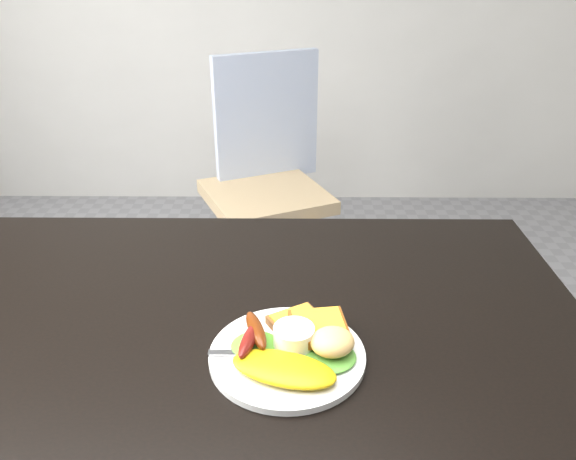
{
  "coord_description": "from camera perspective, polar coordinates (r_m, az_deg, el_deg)",
  "views": [
    {
      "loc": [
        0.11,
        -0.72,
        1.3
      ],
      "look_at": [
        0.1,
        0.05,
        0.9
      ],
      "focal_mm": 35.0,
      "sensor_mm": 36.0,
      "label": 1
    }
  ],
  "objects": [
    {
      "name": "toast_a",
      "position": [
        0.88,
        1.15,
        -9.63
      ],
      "size": [
        0.11,
        0.11,
        0.01
      ],
      "primitive_type": "cube",
      "rotation": [
        0.0,
        0.0,
        0.53
      ],
      "color": "brown",
      "rests_on": "plate"
    },
    {
      "name": "fork",
      "position": [
        0.84,
        -3.14,
        -12.38
      ],
      "size": [
        0.14,
        0.01,
        0.0
      ],
      "primitive_type": "cube",
      "rotation": [
        0.0,
        0.0,
        0.0
      ],
      "color": "#ADAFB7",
      "rests_on": "plate"
    },
    {
      "name": "lettuce_left",
      "position": [
        0.85,
        -3.37,
        -11.53
      ],
      "size": [
        0.09,
        0.08,
        0.01
      ],
      "primitive_type": "ellipsoid",
      "rotation": [
        0.0,
        0.0,
        0.26
      ],
      "color": "#529421",
      "rests_on": "plate"
    },
    {
      "name": "sausage_b",
      "position": [
        0.85,
        -3.28,
        -10.09
      ],
      "size": [
        0.05,
        0.1,
        0.02
      ],
      "primitive_type": "ellipsoid",
      "rotation": [
        0.0,
        0.0,
        0.3
      ],
      "color": "#651B05",
      "rests_on": "lettuce_left"
    },
    {
      "name": "plate",
      "position": [
        0.84,
        -0.08,
        -12.63
      ],
      "size": [
        0.23,
        0.23,
        0.01
      ],
      "primitive_type": "cylinder",
      "color": "white",
      "rests_on": "dining_table"
    },
    {
      "name": "sausage_a",
      "position": [
        0.83,
        -3.96,
        -11.02
      ],
      "size": [
        0.04,
        0.09,
        0.02
      ],
      "primitive_type": "ellipsoid",
      "rotation": [
        0.0,
        0.0,
        -0.22
      ],
      "color": "maroon",
      "rests_on": "lettuce_left"
    },
    {
      "name": "potato_salad",
      "position": [
        0.82,
        4.53,
        -11.26
      ],
      "size": [
        0.08,
        0.08,
        0.03
      ],
      "primitive_type": "ellipsoid",
      "rotation": [
        0.0,
        0.0,
        0.42
      ],
      "color": "beige",
      "rests_on": "lettuce_right"
    },
    {
      "name": "ramekin",
      "position": [
        0.84,
        0.6,
        -10.89
      ],
      "size": [
        0.07,
        0.07,
        0.04
      ],
      "primitive_type": "cylinder",
      "rotation": [
        0.0,
        0.0,
        -0.09
      ],
      "color": "white",
      "rests_on": "plate"
    },
    {
      "name": "toast_b",
      "position": [
        0.86,
        3.15,
        -9.88
      ],
      "size": [
        0.09,
        0.09,
        0.01
      ],
      "primitive_type": "cube",
      "rotation": [
        0.0,
        0.0,
        0.14
      ],
      "color": "brown",
      "rests_on": "toast_a"
    },
    {
      "name": "dining_table",
      "position": [
        0.93,
        -6.63,
        -10.82
      ],
      "size": [
        1.2,
        0.8,
        0.04
      ],
      "primitive_type": "cube",
      "color": "black",
      "rests_on": "ground"
    },
    {
      "name": "lettuce_right",
      "position": [
        0.83,
        4.08,
        -12.74
      ],
      "size": [
        0.09,
        0.09,
        0.01
      ],
      "primitive_type": "ellipsoid",
      "rotation": [
        0.0,
        0.0,
        0.15
      ],
      "color": "#44852C",
      "rests_on": "plate"
    },
    {
      "name": "dining_chair",
      "position": [
        2.11,
        -2.29,
        3.43
      ],
      "size": [
        0.55,
        0.55,
        0.05
      ],
      "primitive_type": "cube",
      "rotation": [
        0.0,
        0.0,
        0.42
      ],
      "color": "tan",
      "rests_on": "ground"
    },
    {
      "name": "person",
      "position": [
        1.3,
        -7.53,
        3.04
      ],
      "size": [
        0.64,
        0.52,
        1.54
      ],
      "primitive_type": "imported",
      "rotation": [
        0.0,
        0.0,
        2.83
      ],
      "color": "navy",
      "rests_on": "ground"
    },
    {
      "name": "omelette",
      "position": [
        0.8,
        -0.44,
        -13.91
      ],
      "size": [
        0.17,
        0.11,
        0.02
      ],
      "primitive_type": "ellipsoid",
      "rotation": [
        0.0,
        0.0,
        -0.31
      ],
      "color": "gold",
      "rests_on": "plate"
    }
  ]
}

